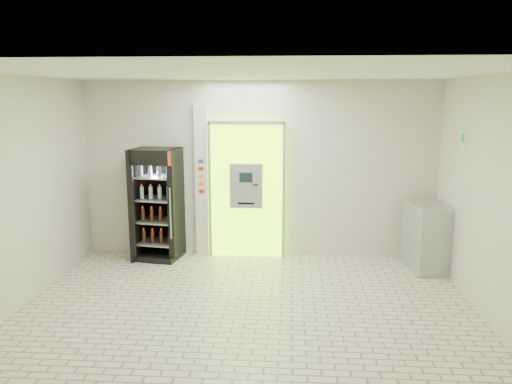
# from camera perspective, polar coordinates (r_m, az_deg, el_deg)

# --- Properties ---
(ground) EXTENTS (6.00, 6.00, 0.00)m
(ground) POSITION_cam_1_polar(r_m,az_deg,el_deg) (6.52, -1.14, -13.89)
(ground) COLOR beige
(ground) RESTS_ON ground
(room_shell) EXTENTS (6.00, 6.00, 6.00)m
(room_shell) POSITION_cam_1_polar(r_m,az_deg,el_deg) (5.99, -1.21, 2.31)
(room_shell) COLOR beige
(room_shell) RESTS_ON ground
(atm_assembly) EXTENTS (1.30, 0.24, 2.33)m
(atm_assembly) POSITION_cam_1_polar(r_m,az_deg,el_deg) (8.49, -1.06, 0.31)
(atm_assembly) COLOR #9AFF08
(atm_assembly) RESTS_ON ground
(pillar) EXTENTS (0.22, 0.11, 2.60)m
(pillar) POSITION_cam_1_polar(r_m,az_deg,el_deg) (8.60, -6.22, 1.26)
(pillar) COLOR silver
(pillar) RESTS_ON ground
(beverage_cooler) EXTENTS (0.80, 0.75, 1.88)m
(beverage_cooler) POSITION_cam_1_polar(r_m,az_deg,el_deg) (8.58, -11.19, -1.60)
(beverage_cooler) COLOR black
(beverage_cooler) RESTS_ON ground
(steel_cabinet) EXTENTS (0.66, 0.88, 1.08)m
(steel_cabinet) POSITION_cam_1_polar(r_m,az_deg,el_deg) (8.39, 19.00, -4.86)
(steel_cabinet) COLOR #9DA0A4
(steel_cabinet) RESTS_ON ground
(exit_sign) EXTENTS (0.02, 0.22, 0.26)m
(exit_sign) POSITION_cam_1_polar(r_m,az_deg,el_deg) (7.72, 22.60, 5.53)
(exit_sign) COLOR white
(exit_sign) RESTS_ON room_shell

